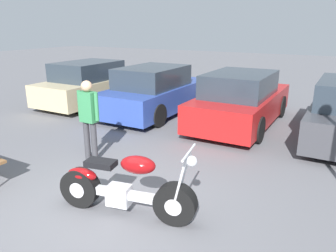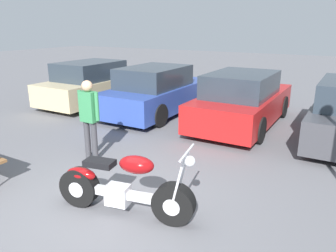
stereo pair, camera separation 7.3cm
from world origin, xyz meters
name	(u,v)px [view 2 (the right image)]	position (x,y,z in m)	size (l,w,h in m)	color
ground_plane	(99,210)	(0.00, 0.00, 0.00)	(60.00, 60.00, 0.00)	slate
motorcycle	(122,188)	(0.36, 0.13, 0.41)	(2.12, 0.78, 1.11)	black
parked_car_champagne	(94,84)	(-4.96, 5.43, 0.69)	(1.85, 4.25, 1.48)	#C6B284
parked_car_blue	(157,92)	(-2.26, 5.33, 0.69)	(1.85, 4.25, 1.48)	#2D479E
parked_car_red	(242,101)	(0.45, 5.39, 0.69)	(1.85, 4.25, 1.48)	red
person_standing	(89,114)	(-1.47, 1.45, 0.98)	(0.52, 0.22, 1.65)	#38383D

